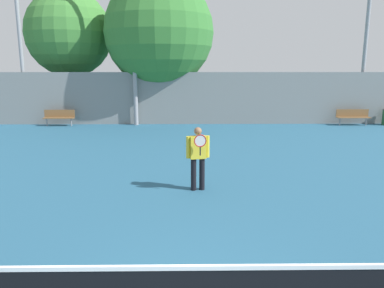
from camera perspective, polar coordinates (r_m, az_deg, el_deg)
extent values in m
cube|color=white|center=(4.15, -0.55, -18.31)|extent=(11.34, 0.04, 0.05)
cylinder|color=black|center=(9.57, 0.24, -4.65)|extent=(0.14, 0.14, 0.83)
cylinder|color=black|center=(9.61, 1.53, -4.58)|extent=(0.14, 0.14, 0.83)
cube|color=yellow|center=(9.42, 0.90, -0.50)|extent=(0.43, 0.27, 0.57)
cylinder|color=yellow|center=(9.37, -0.60, -0.51)|extent=(0.10, 0.10, 0.56)
cylinder|color=yellow|center=(9.47, 2.38, -0.39)|extent=(0.10, 0.10, 0.56)
sphere|color=#8E6647|center=(9.34, 0.91, 1.98)|extent=(0.19, 0.19, 0.19)
cylinder|color=black|center=(9.16, 1.26, -1.07)|extent=(0.03, 0.03, 0.22)
torus|color=red|center=(9.10, 1.27, 0.49)|extent=(0.31, 0.08, 0.31)
cylinder|color=silver|center=(9.10, 1.27, 0.49)|extent=(0.26, 0.05, 0.27)
cube|color=brown|center=(21.89, 23.37, 3.73)|extent=(1.75, 0.40, 0.04)
cylinder|color=gray|center=(21.64, 21.63, 3.19)|extent=(0.06, 0.06, 0.41)
cylinder|color=gray|center=(22.21, 24.98, 3.12)|extent=(0.06, 0.06, 0.41)
cube|color=brown|center=(22.02, 23.23, 4.37)|extent=(1.75, 0.04, 0.40)
cube|color=brown|center=(21.11, -19.65, 3.75)|extent=(1.61, 0.40, 0.04)
cylinder|color=gray|center=(21.35, -21.24, 3.11)|extent=(0.06, 0.06, 0.41)
cylinder|color=gray|center=(20.94, -17.93, 3.18)|extent=(0.06, 0.06, 0.41)
cube|color=brown|center=(21.25, -19.53, 4.41)|extent=(1.61, 0.04, 0.40)
cylinder|color=#939399|center=(23.12, 25.20, 16.62)|extent=(0.21, 0.21, 11.01)
cylinder|color=#939399|center=(20.43, -8.93, 17.45)|extent=(0.23, 0.23, 10.39)
cylinder|color=#939399|center=(22.49, -24.72, 14.23)|extent=(0.21, 0.21, 8.99)
cube|color=gray|center=(20.49, -0.76, 6.97)|extent=(24.87, 0.06, 2.81)
cylinder|color=brown|center=(24.39, -17.74, 7.41)|extent=(0.41, 0.41, 3.01)
sphere|color=#428438|center=(24.41, -18.28, 15.72)|extent=(5.10, 5.10, 5.10)
cylinder|color=brown|center=(21.87, -4.86, 6.87)|extent=(0.52, 0.52, 2.55)
sphere|color=#387A33|center=(21.87, -5.03, 16.62)|extent=(6.10, 6.10, 6.10)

